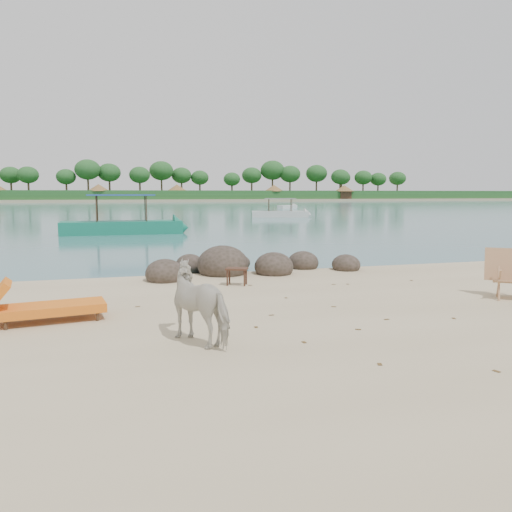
% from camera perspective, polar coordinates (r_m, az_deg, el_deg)
% --- Properties ---
extents(water, '(400.00, 400.00, 0.00)m').
position_cam_1_polar(water, '(98.01, -14.00, 5.62)').
color(water, '#3A6A74').
rests_on(water, ground).
extents(far_shore, '(420.00, 90.00, 1.40)m').
position_cam_1_polar(far_shore, '(177.98, -14.80, 6.19)').
color(far_shore, tan).
rests_on(far_shore, ground).
extents(far_scenery, '(420.00, 18.00, 9.50)m').
position_cam_1_polar(far_scenery, '(144.67, -14.60, 7.28)').
color(far_scenery, '#1E4C1E').
rests_on(far_scenery, ground).
extents(boulders, '(6.33, 2.81, 1.09)m').
position_cam_1_polar(boulders, '(14.33, -1.74, -1.25)').
color(boulders, '#302A20').
rests_on(boulders, ground).
extents(cow, '(1.30, 1.57, 1.22)m').
position_cam_1_polar(cow, '(7.73, -6.01, -5.49)').
color(cow, beige).
rests_on(cow, ground).
extents(side_table, '(0.63, 0.53, 0.43)m').
position_cam_1_polar(side_table, '(12.40, -2.20, -2.51)').
color(side_table, '#352115').
rests_on(side_table, ground).
extents(lounge_chair, '(2.36, 1.12, 0.68)m').
position_cam_1_polar(lounge_chair, '(9.64, -22.32, -5.09)').
color(lounge_chair, orange).
rests_on(lounge_chair, ground).
extents(deck_chair, '(0.99, 1.01, 1.07)m').
position_cam_1_polar(deck_chair, '(12.14, 27.05, -1.98)').
color(deck_chair, tan).
rests_on(deck_chair, ground).
extents(boat_near, '(7.65, 1.75, 3.70)m').
position_cam_1_polar(boat_near, '(29.93, -15.14, 6.07)').
color(boat_near, '#126E54').
rests_on(boat_near, water).
extents(boat_mid, '(6.35, 2.93, 3.02)m').
position_cam_1_polar(boat_mid, '(49.53, 2.77, 6.25)').
color(boat_mid, silver).
rests_on(boat_mid, water).
extents(boat_far, '(4.52, 3.93, 0.57)m').
position_cam_1_polar(boat_far, '(79.76, 3.61, 5.71)').
color(boat_far, silver).
rests_on(boat_far, water).
extents(dead_leaves, '(8.90, 7.43, 0.00)m').
position_cam_1_polar(dead_leaves, '(9.53, 6.95, -6.81)').
color(dead_leaves, brown).
rests_on(dead_leaves, ground).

